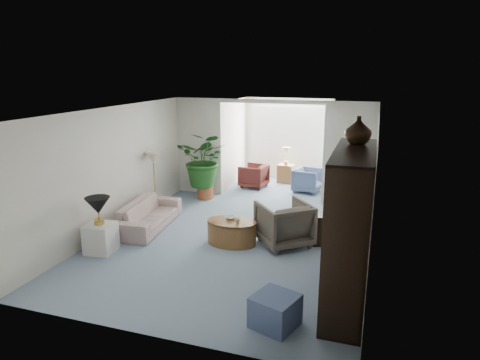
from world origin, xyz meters
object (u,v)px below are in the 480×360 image
(end_table, at_px, (101,238))
(table_lamp, at_px, (98,206))
(floor_lamp, at_px, (153,158))
(coffee_cup, at_px, (237,221))
(ottoman, at_px, (275,311))
(coffee_bowl, at_px, (231,218))
(side_table_dark, at_px, (324,229))
(framed_picture, at_px, (373,166))
(cabinet_urn, at_px, (358,130))
(entertainment_cabinet, at_px, (350,229))
(sunroom_chair_maroon, at_px, (254,176))
(sofa, at_px, (149,214))
(plant_pot, at_px, (205,192))
(sunroom_table, at_px, (286,174))
(coffee_table, at_px, (232,232))
(wingback_chair, at_px, (284,224))
(sunroom_chair_blue, at_px, (307,180))

(end_table, height_order, table_lamp, table_lamp)
(end_table, relative_size, floor_lamp, 1.46)
(coffee_cup, distance_m, ottoman, 2.57)
(coffee_bowl, xyz_separation_m, side_table_dark, (1.70, 0.46, -0.19))
(framed_picture, xyz_separation_m, cabinet_urn, (-0.23, -0.83, 0.69))
(cabinet_urn, bearing_deg, entertainment_cabinet, -90.00)
(entertainment_cabinet, bearing_deg, sunroom_chair_maroon, 118.44)
(table_lamp, xyz_separation_m, entertainment_cabinet, (4.33, -0.38, 0.22))
(sofa, bearing_deg, plant_pot, -14.17)
(sunroom_table, bearing_deg, table_lamp, -110.55)
(entertainment_cabinet, xyz_separation_m, plant_pot, (-3.80, 3.98, -0.94))
(side_table_dark, height_order, sunroom_table, side_table_dark)
(coffee_table, distance_m, wingback_chair, 1.00)
(side_table_dark, height_order, sunroom_chair_blue, sunroom_chair_blue)
(framed_picture, bearing_deg, plant_pot, 146.68)
(sunroom_chair_blue, bearing_deg, wingback_chair, -169.76)
(sunroom_chair_blue, xyz_separation_m, sunroom_chair_maroon, (-1.50, 0.00, 0.00))
(sunroom_table, bearing_deg, side_table_dark, -68.69)
(plant_pot, bearing_deg, sunroom_table, 53.08)
(sunroom_chair_blue, bearing_deg, table_lamp, 157.63)
(cabinet_urn, bearing_deg, sunroom_chair_blue, 106.18)
(ottoman, height_order, plant_pot, ottoman)
(coffee_table, height_order, ottoman, coffee_table)
(framed_picture, bearing_deg, end_table, -168.20)
(cabinet_urn, distance_m, sunroom_chair_maroon, 6.06)
(wingback_chair, distance_m, cabinet_urn, 2.64)
(end_table, distance_m, side_table_dark, 4.11)
(floor_lamp, xyz_separation_m, sunroom_chair_blue, (3.12, 2.64, -0.93))
(coffee_bowl, relative_size, sunroom_chair_maroon, 0.29)
(framed_picture, height_order, sunroom_table, framed_picture)
(entertainment_cabinet, height_order, sunroom_table, entertainment_cabinet)
(side_table_dark, bearing_deg, sunroom_table, 111.31)
(coffee_cup, height_order, side_table_dark, side_table_dark)
(floor_lamp, distance_m, sunroom_chair_maroon, 3.23)
(entertainment_cabinet, distance_m, plant_pot, 5.58)
(coffee_cup, bearing_deg, coffee_table, 146.31)
(sofa, relative_size, side_table_dark, 3.34)
(coffee_bowl, bearing_deg, plant_pot, 122.42)
(sunroom_chair_blue, bearing_deg, cabinet_urn, -156.04)
(ottoman, relative_size, sunroom_chair_blue, 0.74)
(cabinet_urn, bearing_deg, ottoman, -120.64)
(ottoman, bearing_deg, entertainment_cabinet, 47.01)
(ottoman, bearing_deg, sunroom_chair_blue, 95.54)
(table_lamp, xyz_separation_m, coffee_bowl, (2.07, 1.18, -0.40))
(ottoman, distance_m, sunroom_table, 7.14)
(side_table_dark, bearing_deg, coffee_table, -161.19)
(sofa, bearing_deg, wingback_chair, -95.86)
(floor_lamp, height_order, sunroom_chair_blue, floor_lamp)
(end_table, bearing_deg, cabinet_urn, 1.62)
(table_lamp, xyz_separation_m, coffee_table, (2.12, 1.08, -0.65))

